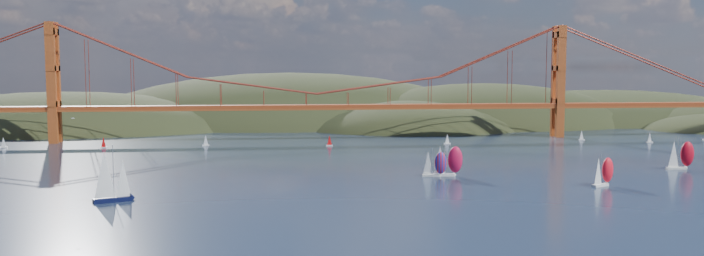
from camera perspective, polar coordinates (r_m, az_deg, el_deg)
name	(u,v)px	position (r m, az deg, el deg)	size (l,w,h in m)	color
ground	(370,226)	(151.72, 1.52, -8.12)	(1200.00, 1200.00, 0.00)	black
headlands	(378,142)	(432.17, 2.17, -1.18)	(725.00, 225.00, 96.00)	black
bridge	(313,72)	(326.78, -3.27, 4.65)	(552.00, 12.00, 55.00)	#903615
sloop_navy	(110,177)	(187.09, -19.47, -3.86)	(10.11, 7.80, 14.76)	black
racer_0	(447,160)	(220.39, 7.92, -2.67)	(9.55, 4.41, 10.79)	silver
racer_1	(603,171)	(212.87, 20.12, -3.39)	(8.35, 6.09, 9.39)	white
racer_2	(680,155)	(257.88, 25.62, -2.00)	(9.33, 3.79, 10.75)	silver
racer_rwb	(434,163)	(219.09, 6.84, -2.94)	(7.97, 4.16, 8.94)	silver
distant_boat_1	(3,142)	(330.64, -26.99, -1.07)	(3.00, 2.00, 4.70)	silver
distant_boat_2	(103,142)	(312.79, -19.95, -1.14)	(3.00, 2.00, 4.70)	silver
distant_boat_3	(206,140)	(309.08, -12.06, -1.02)	(3.00, 2.00, 4.70)	silver
distant_boat_4	(582,135)	(342.88, 18.54, -0.58)	(3.00, 2.00, 4.70)	silver
distant_boat_5	(650,138)	(343.08, 23.50, -0.73)	(3.00, 2.00, 4.70)	silver
distant_boat_8	(447,139)	(311.48, 7.93, -0.91)	(3.00, 2.00, 4.70)	silver
distant_boat_9	(329,141)	(301.73, -1.88, -1.05)	(3.00, 2.00, 4.70)	silver
gull	(73,118)	(187.88, -22.20, 0.76)	(0.90, 0.25, 0.17)	white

